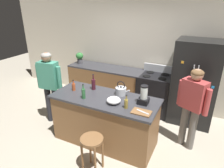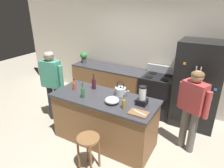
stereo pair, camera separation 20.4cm
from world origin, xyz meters
The scene contains 19 objects.
ground_plane centered at (0.00, 0.00, 0.00)m, with size 14.00×14.00×0.00m, color #B2A893.
back_wall centered at (0.00, 1.95, 1.35)m, with size 8.00×0.10×2.70m, color beige.
kitchen_island centered at (0.00, 0.00, 0.48)m, with size 1.96×0.82×0.95m.
back_counter_run centered at (-0.80, 1.55, 0.48)m, with size 2.00×0.64×0.95m.
refrigerator centered at (1.38, 1.50, 0.92)m, with size 0.90×0.73×1.85m.
stove_range centered at (0.54, 1.52, 0.49)m, with size 0.76×0.65×1.13m.
person_by_island_left centered at (-1.38, 0.09, 0.97)m, with size 0.60×0.28×1.61m.
person_by_sink_right centered at (1.44, 0.56, 0.93)m, with size 0.57×0.37×1.54m.
bar_stool centered at (0.17, -0.74, 0.49)m, with size 0.36×0.36×0.63m.
potted_plant centered at (-1.61, 1.55, 1.12)m, with size 0.20×0.20×0.30m.
blender_appliance centered at (0.70, 0.09, 1.09)m, with size 0.17×0.17×0.33m.
bottle_cooking_sauce centered at (-0.68, 0.01, 1.03)m, with size 0.06×0.06×0.22m.
bottle_wine centered at (-0.36, 0.22, 1.07)m, with size 0.08×0.08×0.32m.
bottle_olive_oil centered at (-0.32, -0.19, 1.05)m, with size 0.07×0.07×0.28m.
bottle_vinegar centered at (0.49, -0.18, 1.04)m, with size 0.06×0.06×0.24m.
mixing_bowl centered at (0.24, -0.12, 1.00)m, with size 0.24×0.24×0.11m, color white.
tea_kettle centered at (0.21, 0.24, 1.03)m, with size 0.28×0.20×0.27m.
cutting_board centered at (0.77, -0.21, 0.96)m, with size 0.30×0.20×0.02m, color brown.
chef_knife centered at (0.79, -0.21, 0.97)m, with size 0.22×0.03×0.01m, color #B7BABF.
Camera 2 is at (1.73, -2.72, 2.58)m, focal length 31.96 mm.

